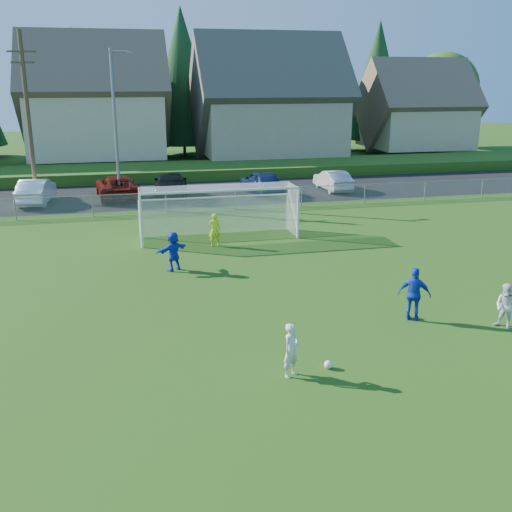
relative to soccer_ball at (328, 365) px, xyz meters
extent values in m
plane|color=#193D0C|center=(-0.58, -2.04, -0.11)|extent=(160.00, 160.00, 0.00)
plane|color=black|center=(-0.58, 25.46, -0.10)|extent=(60.00, 60.00, 0.00)
cube|color=#1E420F|center=(-0.58, 32.96, 0.29)|extent=(70.00, 6.00, 0.80)
sphere|color=white|center=(0.00, 0.00, 0.00)|extent=(0.22, 0.22, 0.22)
imported|color=silver|center=(-1.07, -0.16, 0.60)|extent=(0.62, 0.59, 1.43)
imported|color=silver|center=(6.12, 1.28, 0.61)|extent=(0.80, 0.87, 1.43)
imported|color=#1235AF|center=(3.72, 2.54, 0.75)|extent=(1.07, 0.89, 1.72)
imported|color=#1235AF|center=(-3.16, 9.34, 0.68)|extent=(1.48, 1.20, 1.58)
imported|color=#D5EE1C|center=(-1.00, 12.50, 0.65)|extent=(0.56, 0.37, 1.52)
imported|color=white|center=(-10.02, 24.43, 0.64)|extent=(1.98, 4.68, 1.50)
imported|color=#60120B|center=(-5.20, 24.97, 0.62)|extent=(2.92, 5.44, 1.45)
imported|color=black|center=(-1.85, 24.96, 0.64)|extent=(2.60, 5.33, 1.49)
imported|color=#15224A|center=(4.05, 24.41, 0.66)|extent=(2.38, 4.73, 1.55)
imported|color=#B8B8B8|center=(9.05, 24.58, 0.57)|extent=(1.52, 4.14, 1.35)
cylinder|color=white|center=(-4.23, 12.96, 1.11)|extent=(0.12, 0.12, 2.44)
cylinder|color=white|center=(3.07, 12.96, 1.11)|extent=(0.12, 0.12, 2.44)
cylinder|color=white|center=(-0.58, 12.96, 2.33)|extent=(7.30, 0.12, 0.12)
cylinder|color=white|center=(-4.23, 14.76, 0.79)|extent=(0.08, 0.08, 1.80)
cylinder|color=white|center=(3.07, 14.76, 0.79)|extent=(0.08, 0.08, 1.80)
cylinder|color=white|center=(-0.58, 14.76, 1.69)|extent=(7.30, 0.08, 0.08)
cube|color=silver|center=(-0.58, 14.76, 0.79)|extent=(7.30, 0.02, 1.80)
cube|color=silver|center=(-4.23, 13.86, 1.11)|extent=(0.02, 1.80, 2.44)
cube|color=silver|center=(3.07, 13.86, 1.11)|extent=(0.02, 1.80, 2.44)
cube|color=silver|center=(-0.58, 13.86, 2.33)|extent=(7.30, 1.80, 0.02)
cube|color=gray|center=(-0.58, 19.96, 1.06)|extent=(52.00, 0.03, 0.03)
cube|color=gray|center=(-0.58, 19.96, 0.49)|extent=(52.00, 0.02, 1.14)
cylinder|color=gray|center=(-0.58, 19.96, 0.49)|extent=(0.06, 0.06, 1.20)
cylinder|color=slate|center=(-5.08, 23.96, 4.39)|extent=(0.18, 0.18, 9.00)
cylinder|color=slate|center=(-4.58, 23.96, 8.69)|extent=(1.20, 0.12, 0.12)
cube|color=slate|center=(-3.98, 23.96, 8.64)|extent=(0.36, 0.18, 0.12)
cylinder|color=#473321|center=(-10.08, 24.96, 4.89)|extent=(0.26, 0.26, 10.00)
cube|color=#473321|center=(-10.08, 24.96, 8.69)|extent=(1.60, 0.10, 0.10)
cube|color=#473321|center=(-10.08, 24.96, 8.09)|extent=(1.30, 0.10, 0.10)
cube|color=#C6B58E|center=(-6.58, 40.96, 3.44)|extent=(11.00, 9.00, 5.50)
pyramid|color=brown|center=(-6.58, 40.96, 11.15)|extent=(12.10, 9.90, 4.96)
cube|color=tan|center=(8.42, 39.96, 3.19)|extent=(12.00, 10.00, 5.00)
pyramid|color=#4C473F|center=(8.42, 39.96, 11.21)|extent=(13.20, 11.00, 5.52)
cube|color=tan|center=(23.42, 40.96, 2.69)|extent=(9.00, 8.00, 4.00)
pyramid|color=brown|center=(23.42, 40.96, 9.10)|extent=(9.90, 8.80, 4.41)
cylinder|color=#382616|center=(-8.58, 48.96, 0.49)|extent=(0.30, 0.30, 1.20)
cone|color=#143819|center=(-8.58, 48.96, 6.49)|extent=(6.24, 6.24, 10.80)
cylinder|color=#382616|center=(1.42, 45.96, 0.49)|extent=(0.30, 0.30, 1.20)
cone|color=#143819|center=(1.42, 45.96, 7.39)|extent=(7.28, 7.28, 12.60)
cylinder|color=#382616|center=(11.42, 47.96, 1.87)|extent=(0.36, 0.36, 3.96)
sphere|color=#2B5B19|center=(11.42, 47.96, 6.71)|extent=(8.36, 8.36, 8.36)
cylinder|color=#382616|center=(21.42, 45.96, 0.49)|extent=(0.30, 0.30, 1.20)
cone|color=#143819|center=(21.42, 45.96, 6.94)|extent=(6.76, 6.76, 11.70)
cylinder|color=#382616|center=(29.42, 46.96, 1.69)|extent=(0.36, 0.36, 3.60)
sphere|color=#2B5B19|center=(29.42, 46.96, 6.09)|extent=(7.60, 7.60, 7.60)
camera|label=1|loc=(-5.06, -13.49, 7.27)|focal=42.00mm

